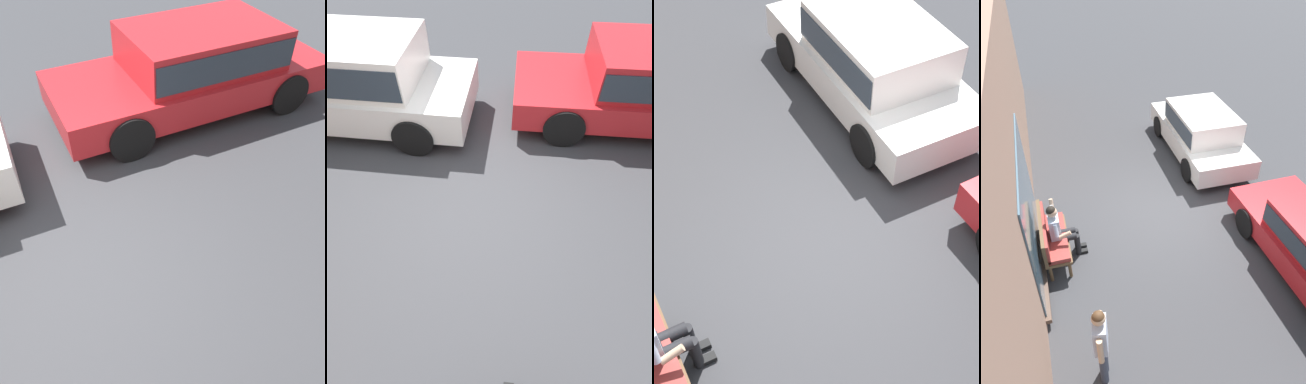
{
  "view_description": "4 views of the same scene",
  "coord_description": "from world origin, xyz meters",
  "views": [
    {
      "loc": [
        0.05,
        2.6,
        3.52
      ],
      "look_at": [
        -1.14,
        0.14,
        0.84
      ],
      "focal_mm": 35.0,
      "sensor_mm": 36.0,
      "label": 1
    },
    {
      "loc": [
        -0.62,
        2.6,
        3.48
      ],
      "look_at": [
        -0.4,
        0.53,
        0.97
      ],
      "focal_mm": 28.0,
      "sensor_mm": 36.0,
      "label": 2
    },
    {
      "loc": [
        -4.25,
        2.6,
        6.29
      ],
      "look_at": [
        -0.17,
        0.44,
        1.19
      ],
      "focal_mm": 55.0,
      "sensor_mm": 36.0,
      "label": 3
    },
    {
      "loc": [
        -6.9,
        2.6,
        6.22
      ],
      "look_at": [
        -0.16,
        0.62,
        0.78
      ],
      "focal_mm": 35.0,
      "sensor_mm": 36.0,
      "label": 4
    }
  ],
  "objects": [
    {
      "name": "ground_plane",
      "position": [
        0.0,
        0.0,
        0.0
      ],
      "size": [
        60.0,
        60.0,
        0.0
      ],
      "primitive_type": "plane",
      "color": "#38383A"
    },
    {
      "name": "parked_car_mid",
      "position": [
        2.24,
        -1.87,
        0.82
      ],
      "size": [
        4.31,
        1.91,
        1.5
      ],
      "color": "white",
      "rests_on": "ground_plane"
    }
  ]
}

